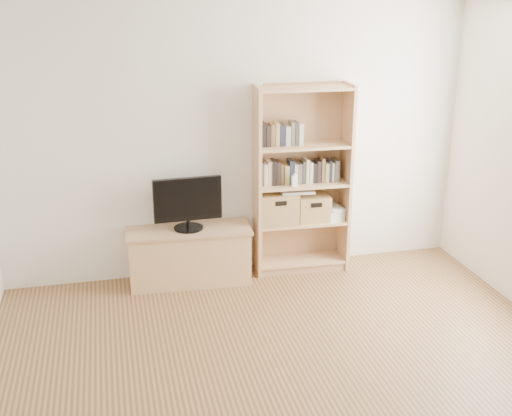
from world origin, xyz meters
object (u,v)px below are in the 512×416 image
object	(u,v)px
basket_right	(313,208)
laptop	(297,190)
tv_stand	(190,256)
bookshelf	(302,181)
basket_left	(277,208)
baby_monitor	(295,181)
television	(188,204)

from	to	relation	value
basket_right	laptop	size ratio (longest dim) A/B	0.98
tv_stand	basket_right	world-z (taller)	basket_right
bookshelf	basket_left	distance (m)	0.36
bookshelf	basket_right	xyz separation A→B (m)	(0.11, -0.01, -0.28)
tv_stand	baby_monitor	distance (m)	1.23
tv_stand	television	xyz separation A→B (m)	(0.00, 0.00, 0.53)
bookshelf	basket_right	size ratio (longest dim) A/B	5.92
tv_stand	bookshelf	world-z (taller)	bookshelf
television	bookshelf	bearing A→B (deg)	0.08
television	basket_right	distance (m)	1.24
tv_stand	laptop	bearing A→B (deg)	5.09
tv_stand	baby_monitor	bearing A→B (deg)	0.24
bookshelf	basket_left	xyz separation A→B (m)	(-0.25, 0.00, -0.26)
bookshelf	laptop	xyz separation A→B (m)	(-0.05, -0.01, -0.09)
television	basket_left	bearing A→B (deg)	0.96
bookshelf	baby_monitor	distance (m)	0.15
bookshelf	basket_right	distance (m)	0.30
tv_stand	television	distance (m)	0.53
television	basket_left	distance (m)	0.89
basket_left	tv_stand	bearing A→B (deg)	-175.66
bookshelf	baby_monitor	bearing A→B (deg)	-135.00
tv_stand	baby_monitor	size ratio (longest dim) A/B	10.76
bookshelf	laptop	bearing A→B (deg)	-166.61
television	basket_left	world-z (taller)	television
basket_left	bookshelf	bearing A→B (deg)	0.28
baby_monitor	bookshelf	bearing A→B (deg)	43.50
basket_right	bookshelf	bearing A→B (deg)	177.38
basket_right	baby_monitor	bearing A→B (deg)	-155.68
basket_right	basket_left	bearing A→B (deg)	179.98
bookshelf	basket_left	world-z (taller)	bookshelf
baby_monitor	basket_right	size ratio (longest dim) A/B	0.34
bookshelf	basket_right	bearing A→B (deg)	-2.60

